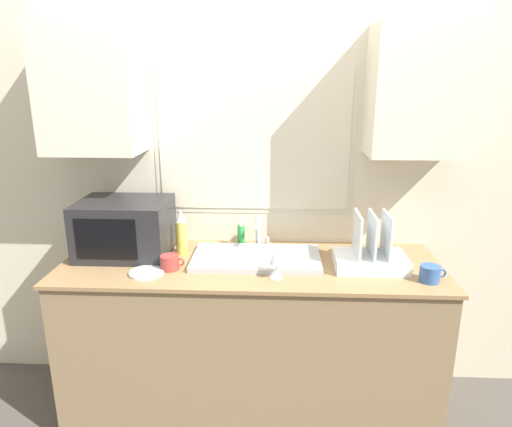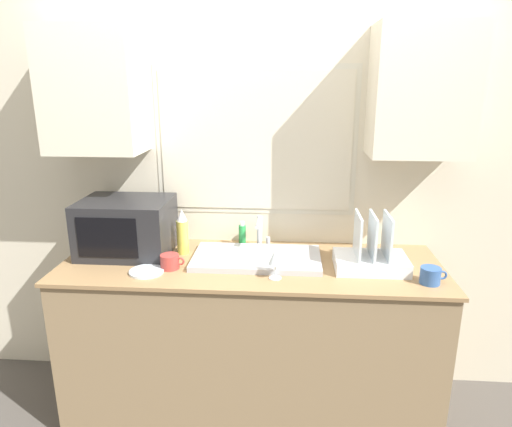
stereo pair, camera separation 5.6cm
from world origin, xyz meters
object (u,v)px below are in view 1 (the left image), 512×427
at_px(wine_glass, 276,257).
at_px(faucet, 259,230).
at_px(spray_bottle, 181,233).
at_px(soap_bottle, 241,235).
at_px(microwave, 125,228).
at_px(mug_near_sink, 170,262).
at_px(dish_rack, 370,256).

bearing_deg(wine_glass, faucet, 103.97).
xyz_separation_m(spray_bottle, wine_glass, (0.52, -0.30, -0.01)).
xyz_separation_m(faucet, spray_bottle, (-0.42, -0.11, 0.01)).
bearing_deg(soap_bottle, spray_bottle, -157.28).
height_order(microwave, mug_near_sink, microwave).
bearing_deg(microwave, mug_near_sink, -34.99).
bearing_deg(wine_glass, microwave, 161.12).
distance_m(spray_bottle, mug_near_sink, 0.24).
bearing_deg(soap_bottle, microwave, -166.65).
xyz_separation_m(faucet, dish_rack, (0.58, -0.26, -0.05)).
height_order(soap_bottle, mug_near_sink, soap_bottle).
distance_m(spray_bottle, soap_bottle, 0.35).
xyz_separation_m(microwave, dish_rack, (1.31, -0.13, -0.09)).
bearing_deg(mug_near_sink, microwave, 145.01).
bearing_deg(faucet, spray_bottle, -165.89).
bearing_deg(faucet, mug_near_sink, -143.52).
height_order(dish_rack, mug_near_sink, dish_rack).
height_order(spray_bottle, wine_glass, spray_bottle).
bearing_deg(spray_bottle, dish_rack, -8.43).
bearing_deg(spray_bottle, soap_bottle, 22.72).
bearing_deg(mug_near_sink, dish_rack, 3.93).
xyz_separation_m(dish_rack, wine_glass, (-0.48, -0.15, 0.04)).
xyz_separation_m(dish_rack, soap_bottle, (-0.69, 0.28, 0.00)).
distance_m(dish_rack, soap_bottle, 0.74).
xyz_separation_m(microwave, mug_near_sink, (0.29, -0.20, -0.11)).
relative_size(dish_rack, wine_glass, 2.36).
relative_size(soap_bottle, wine_glass, 0.98).
bearing_deg(spray_bottle, wine_glass, -29.82).
bearing_deg(faucet, dish_rack, -23.68).
bearing_deg(mug_near_sink, soap_bottle, 46.41).
relative_size(soap_bottle, mug_near_sink, 1.21).
distance_m(faucet, microwave, 0.74).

